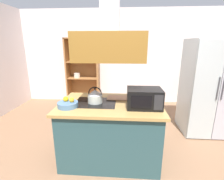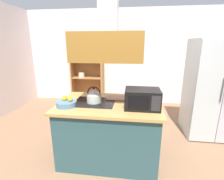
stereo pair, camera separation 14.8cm
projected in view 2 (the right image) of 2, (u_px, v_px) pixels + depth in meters
The scene contains 11 objects.
ground_plane at pixel (115, 168), 2.40m from camera, with size 7.80×7.80×0.00m, color #856146.
wall_back at pixel (126, 57), 4.90m from camera, with size 6.00×0.12×2.70m, color silver.
kitchen_island at pixel (109, 130), 2.54m from camera, with size 1.48×0.98×0.90m.
range_hood at pixel (109, 39), 2.18m from camera, with size 0.90×0.70×1.19m.
refrigerator at pixel (213, 89), 3.10m from camera, with size 0.90×0.77×1.83m.
dish_cabinet at pixel (88, 74), 4.97m from camera, with size 0.95×0.40×1.90m.
kettle at pixel (94, 96), 2.42m from camera, with size 0.22×0.22×0.24m.
cutting_board at pixel (118, 98), 2.62m from camera, with size 0.34×0.24×0.02m, color #AB7A5A.
microwave at pixel (142, 99), 2.20m from camera, with size 0.46×0.35×0.26m.
wine_glass_on_counter at pixel (152, 90), 2.52m from camera, with size 0.08×0.08×0.21m.
fruit_bowl at pixel (67, 103), 2.29m from camera, with size 0.28×0.28×0.14m.
Camera 2 is at (0.22, -1.99, 1.73)m, focal length 26.50 mm.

